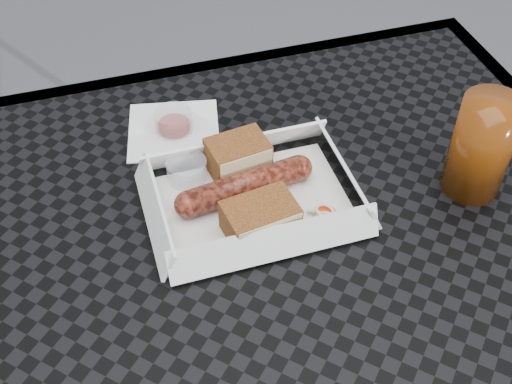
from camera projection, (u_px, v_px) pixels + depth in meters
patio_table at (310, 294)px, 0.77m from camera, size 0.80×0.80×0.74m
food_tray at (254, 203)px, 0.77m from camera, size 0.22×0.15×0.00m
bratwurst at (245, 186)px, 0.76m from camera, size 0.18×0.05×0.03m
bread_near at (238, 156)px, 0.79m from camera, size 0.08×0.06×0.05m
bread_far at (260, 219)px, 0.72m from camera, size 0.09×0.06×0.04m
veg_garnish at (325, 218)px, 0.74m from camera, size 0.03×0.03×0.00m
napkin at (174, 130)px, 0.86m from camera, size 0.14×0.14×0.00m
condiment_cup_sauce at (174, 122)px, 0.85m from camera, size 0.05×0.05×0.03m
condiment_cup_empty at (187, 171)px, 0.79m from camera, size 0.05×0.05×0.03m
drink_glass at (481, 147)px, 0.74m from camera, size 0.07×0.07×0.13m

